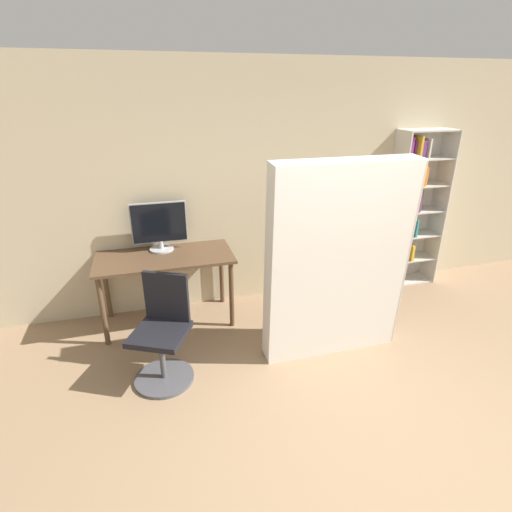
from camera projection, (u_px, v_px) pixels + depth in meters
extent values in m
plane|color=#937556|center=(415.00, 469.00, 2.70)|extent=(16.00, 16.00, 0.00)
cube|color=#C6B793|center=(286.00, 185.00, 4.58)|extent=(8.00, 0.06, 2.70)
cube|color=brown|center=(165.00, 257.00, 4.13)|extent=(1.40, 0.66, 0.03)
cylinder|color=brown|center=(103.00, 312.00, 3.88)|extent=(0.05, 0.05, 0.75)
cylinder|color=brown|center=(232.00, 295.00, 4.20)|extent=(0.05, 0.05, 0.75)
cylinder|color=brown|center=(106.00, 287.00, 4.36)|extent=(0.05, 0.05, 0.75)
cylinder|color=brown|center=(221.00, 273.00, 4.68)|extent=(0.05, 0.05, 0.75)
cylinder|color=#B7B7BC|center=(162.00, 249.00, 4.28)|extent=(0.25, 0.25, 0.02)
cylinder|color=#B7B7BC|center=(161.00, 245.00, 4.26)|extent=(0.04, 0.04, 0.08)
cube|color=#B7B7BC|center=(159.00, 223.00, 4.17)|extent=(0.58, 0.02, 0.43)
cube|color=black|center=(159.00, 223.00, 4.16)|extent=(0.55, 0.03, 0.41)
cylinder|color=#4C4C51|center=(164.00, 378.00, 3.53)|extent=(0.52, 0.52, 0.03)
cylinder|color=#4C4C51|center=(162.00, 357.00, 3.44)|extent=(0.05, 0.05, 0.42)
cube|color=black|center=(160.00, 334.00, 3.35)|extent=(0.59, 0.59, 0.05)
cube|color=black|center=(166.00, 297.00, 3.43)|extent=(0.37, 0.21, 0.45)
cube|color=beige|center=(393.00, 212.00, 4.90)|extent=(0.02, 0.32, 1.94)
cube|color=beige|center=(438.00, 208.00, 5.06)|extent=(0.02, 0.32, 1.94)
cube|color=beige|center=(409.00, 207.00, 5.11)|extent=(0.67, 0.02, 1.94)
cube|color=beige|center=(405.00, 280.00, 5.35)|extent=(0.64, 0.28, 0.02)
cube|color=beige|center=(409.00, 258.00, 5.23)|extent=(0.64, 0.28, 0.02)
cube|color=beige|center=(412.00, 235.00, 5.10)|extent=(0.64, 0.28, 0.02)
cube|color=beige|center=(416.00, 210.00, 4.98)|extent=(0.64, 0.28, 0.02)
cube|color=beige|center=(420.00, 185.00, 4.85)|extent=(0.64, 0.28, 0.02)
cube|color=beige|center=(425.00, 158.00, 4.73)|extent=(0.64, 0.28, 0.02)
cube|color=beige|center=(429.00, 130.00, 4.61)|extent=(0.64, 0.28, 0.02)
cube|color=teal|center=(387.00, 276.00, 5.24)|extent=(0.03, 0.22, 0.18)
cube|color=teal|center=(389.00, 275.00, 5.24)|extent=(0.03, 0.18, 0.19)
cube|color=red|center=(392.00, 274.00, 5.24)|extent=(0.03, 0.21, 0.22)
cube|color=brown|center=(395.00, 273.00, 5.24)|extent=(0.04, 0.23, 0.24)
cube|color=#232328|center=(389.00, 251.00, 5.12)|extent=(0.02, 0.21, 0.22)
cube|color=#7A2D84|center=(392.00, 250.00, 5.12)|extent=(0.03, 0.16, 0.24)
cube|color=#7A2D84|center=(395.00, 251.00, 5.11)|extent=(0.04, 0.24, 0.23)
cube|color=teal|center=(397.00, 251.00, 5.14)|extent=(0.02, 0.16, 0.20)
cube|color=#232328|center=(398.00, 251.00, 5.17)|extent=(0.02, 0.22, 0.18)
cube|color=orange|center=(402.00, 251.00, 5.14)|extent=(0.04, 0.21, 0.21)
cube|color=brown|center=(404.00, 248.00, 5.17)|extent=(0.04, 0.20, 0.27)
cube|color=gold|center=(410.00, 252.00, 5.12)|extent=(0.03, 0.16, 0.20)
cube|color=#287A38|center=(391.00, 228.00, 5.03)|extent=(0.02, 0.18, 0.20)
cube|color=teal|center=(395.00, 225.00, 5.01)|extent=(0.04, 0.23, 0.26)
cube|color=#232328|center=(398.00, 227.00, 5.02)|extent=(0.03, 0.22, 0.21)
cube|color=silver|center=(401.00, 227.00, 5.01)|extent=(0.03, 0.19, 0.21)
cube|color=brown|center=(403.00, 224.00, 5.04)|extent=(0.02, 0.19, 0.26)
cube|color=#1E4C9E|center=(407.00, 228.00, 5.02)|extent=(0.02, 0.18, 0.19)
cube|color=red|center=(408.00, 226.00, 5.05)|extent=(0.03, 0.18, 0.22)
cube|color=teal|center=(413.00, 227.00, 5.02)|extent=(0.02, 0.20, 0.22)
cube|color=#287A38|center=(397.00, 201.00, 4.85)|extent=(0.03, 0.20, 0.26)
cube|color=#7A2D84|center=(397.00, 201.00, 4.91)|extent=(0.03, 0.17, 0.23)
cube|color=gold|center=(401.00, 200.00, 4.90)|extent=(0.03, 0.22, 0.27)
cube|color=#7A2D84|center=(404.00, 201.00, 4.91)|extent=(0.03, 0.22, 0.24)
cube|color=#287A38|center=(408.00, 201.00, 4.89)|extent=(0.03, 0.19, 0.25)
cube|color=red|center=(409.00, 203.00, 4.95)|extent=(0.03, 0.20, 0.18)
cube|color=#7A2D84|center=(414.00, 201.00, 4.90)|extent=(0.04, 0.23, 0.23)
cube|color=brown|center=(416.00, 200.00, 4.92)|extent=(0.03, 0.20, 0.26)
cube|color=#7A2D84|center=(400.00, 178.00, 4.75)|extent=(0.02, 0.22, 0.19)
cube|color=teal|center=(404.00, 178.00, 4.73)|extent=(0.04, 0.21, 0.19)
cube|color=red|center=(406.00, 174.00, 4.75)|extent=(0.04, 0.20, 0.28)
cube|color=#1E4C9E|center=(408.00, 174.00, 4.76)|extent=(0.03, 0.19, 0.27)
cube|color=gold|center=(412.00, 176.00, 4.74)|extent=(0.02, 0.19, 0.22)
cube|color=brown|center=(412.00, 174.00, 4.78)|extent=(0.04, 0.22, 0.25)
cube|color=silver|center=(414.00, 174.00, 4.81)|extent=(0.02, 0.18, 0.24)
cube|color=orange|center=(420.00, 175.00, 4.76)|extent=(0.03, 0.21, 0.25)
cube|color=orange|center=(421.00, 175.00, 4.80)|extent=(0.03, 0.23, 0.23)
cube|color=gold|center=(404.00, 149.00, 4.62)|extent=(0.03, 0.24, 0.22)
cube|color=#7A2D84|center=(408.00, 148.00, 4.60)|extent=(0.03, 0.18, 0.25)
cube|color=red|center=(407.00, 149.00, 4.68)|extent=(0.02, 0.17, 0.19)
cube|color=#7A2D84|center=(410.00, 149.00, 4.68)|extent=(0.03, 0.20, 0.20)
cube|color=gold|center=(416.00, 147.00, 4.62)|extent=(0.03, 0.22, 0.26)
cube|color=#7A2D84|center=(418.00, 149.00, 4.66)|extent=(0.04, 0.24, 0.21)
cube|color=teal|center=(419.00, 149.00, 4.70)|extent=(0.03, 0.19, 0.19)
cube|color=silver|center=(425.00, 148.00, 4.65)|extent=(0.02, 0.22, 0.23)
cube|color=silver|center=(338.00, 263.00, 3.58)|extent=(1.31, 0.32, 1.86)
cube|color=beige|center=(401.00, 256.00, 3.74)|extent=(0.01, 0.32, 1.82)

